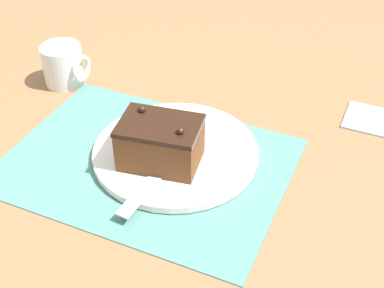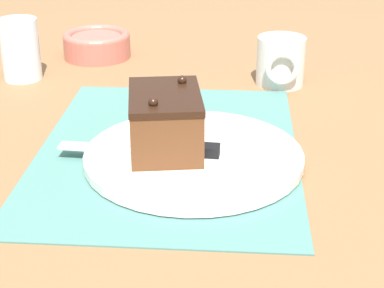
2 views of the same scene
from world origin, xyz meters
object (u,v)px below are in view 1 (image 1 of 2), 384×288
(cake_plate, at_px, (176,152))
(serving_knife, at_px, (169,160))
(coffee_mug, at_px, (64,65))
(chocolate_cake, at_px, (162,141))

(cake_plate, xyz_separation_m, serving_knife, (0.00, -0.03, 0.01))
(cake_plate, height_order, coffee_mug, coffee_mug)
(cake_plate, bearing_deg, serving_knife, -82.61)
(chocolate_cake, bearing_deg, cake_plate, 74.48)
(cake_plate, xyz_separation_m, coffee_mug, (-0.30, 0.12, 0.03))
(chocolate_cake, xyz_separation_m, coffee_mug, (-0.30, 0.16, -0.01))
(chocolate_cake, height_order, serving_knife, chocolate_cake)
(chocolate_cake, bearing_deg, coffee_mug, 152.20)
(serving_knife, distance_m, coffee_mug, 0.35)
(cake_plate, bearing_deg, chocolate_cake, -105.52)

